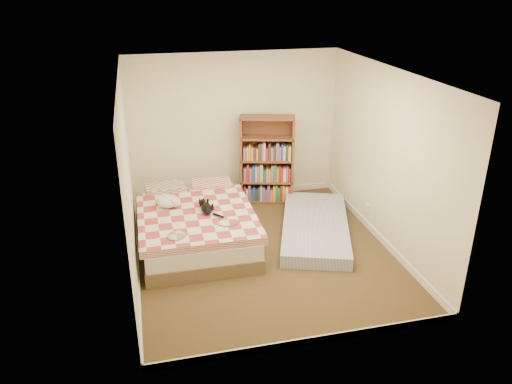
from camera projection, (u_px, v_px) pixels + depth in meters
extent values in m
cube|color=#44321D|center=(264.00, 252.00, 7.06)|extent=(3.50, 4.00, 0.01)
cube|color=white|center=(265.00, 73.00, 6.06)|extent=(3.50, 4.00, 0.01)
cube|color=#F4F0CD|center=(235.00, 128.00, 8.34)|extent=(3.50, 0.01, 2.50)
cube|color=#F4F0CD|center=(317.00, 242.00, 4.78)|extent=(3.50, 0.01, 2.50)
cube|color=#F4F0CD|center=(128.00, 181.00, 6.18)|extent=(0.01, 4.00, 2.50)
cube|color=#F4F0CD|center=(386.00, 159.00, 6.94)|extent=(0.01, 4.00, 2.50)
cube|color=white|center=(236.00, 194.00, 8.81)|extent=(3.50, 0.02, 0.10)
cube|color=white|center=(311.00, 341.00, 5.26)|extent=(3.50, 0.02, 0.10)
cube|color=white|center=(138.00, 264.00, 6.66)|extent=(0.02, 4.00, 0.10)
cube|color=white|center=(377.00, 235.00, 7.41)|extent=(0.02, 4.00, 0.10)
cube|color=white|center=(367.00, 209.00, 7.67)|extent=(0.03, 0.09, 0.13)
cube|color=brown|center=(196.00, 235.00, 7.30)|extent=(1.55, 2.20, 0.20)
cube|color=silver|center=(196.00, 222.00, 7.22)|extent=(1.52, 2.16, 0.22)
cube|color=#AC404C|center=(195.00, 212.00, 7.16)|extent=(1.62, 1.81, 0.11)
cube|color=gray|center=(165.00, 190.00, 7.80)|extent=(0.61, 0.39, 0.16)
cube|color=#AC404C|center=(211.00, 186.00, 7.95)|extent=(0.61, 0.39, 0.16)
cube|color=brown|center=(242.00, 162.00, 8.28)|extent=(0.12, 0.30, 1.50)
cube|color=brown|center=(291.00, 158.00, 8.46)|extent=(0.12, 0.30, 1.50)
cube|color=brown|center=(265.00, 157.00, 8.49)|extent=(0.87, 0.25, 1.50)
cube|color=brown|center=(267.00, 199.00, 8.66)|extent=(0.95, 0.52, 0.03)
cube|color=brown|center=(267.00, 159.00, 8.37)|extent=(0.95, 0.52, 0.03)
cube|color=brown|center=(267.00, 118.00, 8.08)|extent=(0.95, 0.52, 0.03)
cube|color=#6B7BB3|center=(315.00, 227.00, 7.55)|extent=(1.60, 2.33, 0.19)
ellipsoid|color=black|center=(207.00, 208.00, 7.02)|extent=(0.21, 0.36, 0.11)
sphere|color=black|center=(205.00, 202.00, 7.18)|extent=(0.12, 0.12, 0.10)
cone|color=black|center=(202.00, 199.00, 7.18)|extent=(0.04, 0.04, 0.04)
cone|color=black|center=(206.00, 198.00, 7.20)|extent=(0.04, 0.04, 0.04)
cylinder|color=black|center=(215.00, 216.00, 6.85)|extent=(0.07, 0.20, 0.04)
ellipsoid|color=white|center=(167.00, 201.00, 7.18)|extent=(0.30, 0.34, 0.16)
sphere|color=white|center=(175.00, 202.00, 7.10)|extent=(0.13, 0.13, 0.13)
sphere|color=white|center=(178.00, 204.00, 7.08)|extent=(0.06, 0.06, 0.06)
sphere|color=white|center=(158.00, 201.00, 7.21)|extent=(0.07, 0.07, 0.07)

